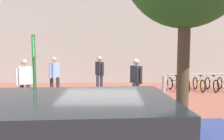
# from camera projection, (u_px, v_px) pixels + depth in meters

# --- Properties ---
(ground_plane) EXTENTS (60.00, 60.00, 0.00)m
(ground_plane) POSITION_uv_depth(u_px,v_px,m) (100.00, 114.00, 7.50)
(ground_plane) COLOR brown
(building_facade) EXTENTS (28.00, 1.20, 10.00)m
(building_facade) POSITION_uv_depth(u_px,v_px,m) (106.00, 0.00, 14.22)
(building_facade) COLOR #B2ADA3
(building_facade) RESTS_ON ground
(planter_strip) EXTENTS (7.00, 1.10, 0.16)m
(planter_strip) POSITION_uv_depth(u_px,v_px,m) (69.00, 133.00, 5.60)
(planter_strip) COLOR #336028
(planter_strip) RESTS_ON ground
(parking_sign_post) EXTENTS (0.09, 0.36, 2.42)m
(parking_sign_post) POSITION_uv_depth(u_px,v_px,m) (34.00, 71.00, 5.46)
(parking_sign_post) COLOR #2D7238
(parking_sign_post) RESTS_ON ground
(bike_at_sign) EXTENTS (1.68, 0.42, 0.86)m
(bike_at_sign) POSITION_uv_depth(u_px,v_px,m) (36.00, 119.00, 5.79)
(bike_at_sign) COLOR black
(bike_at_sign) RESTS_ON ground
(bike_rack_cluster) EXTENTS (3.75, 1.69, 0.83)m
(bike_rack_cluster) POSITION_uv_depth(u_px,v_px,m) (205.00, 84.00, 11.49)
(bike_rack_cluster) COLOR #99999E
(bike_rack_cluster) RESTS_ON ground
(bollard_steel) EXTENTS (0.16, 0.16, 0.90)m
(bollard_steel) POSITION_uv_depth(u_px,v_px,m) (164.00, 86.00, 10.05)
(bollard_steel) COLOR #ADADB2
(bollard_steel) RESTS_ON ground
(person_shirt_blue) EXTENTS (0.40, 0.55, 1.72)m
(person_shirt_blue) POSITION_uv_depth(u_px,v_px,m) (54.00, 74.00, 9.97)
(person_shirt_blue) COLOR #2D2D38
(person_shirt_blue) RESTS_ON ground
(person_casual_tan) EXTENTS (0.54, 0.41, 1.72)m
(person_casual_tan) POSITION_uv_depth(u_px,v_px,m) (25.00, 80.00, 8.09)
(person_casual_tan) COLOR #383342
(person_casual_tan) RESTS_ON ground
(person_suited_navy) EXTENTS (0.42, 0.53, 1.72)m
(person_suited_navy) POSITION_uv_depth(u_px,v_px,m) (99.00, 72.00, 10.70)
(person_suited_navy) COLOR #383342
(person_suited_navy) RESTS_ON ground
(person_suited_dark) EXTENTS (0.43, 0.52, 1.72)m
(person_suited_dark) POSITION_uv_depth(u_px,v_px,m) (136.00, 79.00, 8.40)
(person_suited_dark) COLOR #2D2D38
(person_suited_dark) RESTS_ON ground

